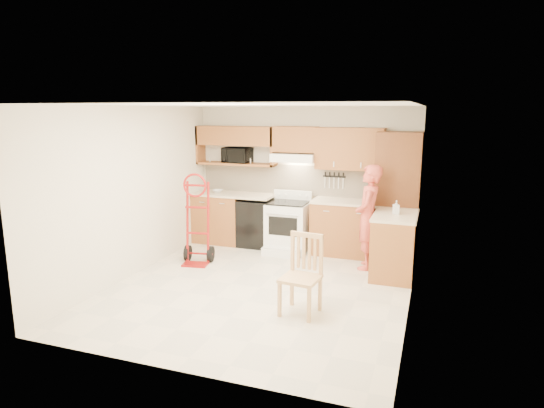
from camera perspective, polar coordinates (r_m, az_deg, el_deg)
The scene contains 28 objects.
floor at distance 6.63m, azimuth -1.46°, elevation -10.26°, with size 4.00×4.50×0.02m, color beige.
ceiling at distance 6.16m, azimuth -1.58°, elevation 12.07°, with size 4.00×4.50×0.02m, color white.
wall_back at distance 8.40m, azimuth 3.99°, elevation 3.25°, with size 4.00×0.02×2.50m, color beige.
wall_front at distance 4.30m, azimuth -12.34°, elevation -4.91°, with size 4.00×0.02×2.50m, color beige.
wall_left at distance 7.23m, azimuth -16.58°, elevation 1.47°, with size 0.02×4.50×2.50m, color beige.
wall_right at distance 5.88m, azimuth 17.11°, elevation -0.76°, with size 0.02×4.50×2.50m, color beige.
backsplash at distance 8.38m, azimuth 3.94°, elevation 2.88°, with size 3.92×0.03×0.55m, color beige.
lower_cab_left at distance 8.80m, azimuth -6.41°, elevation -1.73°, with size 0.90×0.60×0.90m, color brown.
dishwasher at distance 8.51m, azimuth -1.84°, elevation -2.28°, with size 0.60×0.60×0.85m, color black.
lower_cab_right at distance 8.08m, azimuth 9.02°, elevation -2.99°, with size 1.14×0.60×0.90m, color brown.
countertop_left at distance 8.58m, azimuth -4.67°, elevation 1.18°, with size 1.50×0.63×0.04m, color beige.
countertop_right at distance 7.97m, azimuth 9.12°, elevation 0.28°, with size 1.14×0.63×0.04m, color beige.
cab_return_right at distance 7.20m, azimuth 14.68°, elevation -5.00°, with size 0.60×1.00×0.90m, color brown.
countertop_return at distance 7.09m, azimuth 14.87°, elevation -1.35°, with size 0.63×1.00×0.04m, color beige.
pantry_tall at distance 7.85m, azimuth 15.05°, elevation 0.83°, with size 0.70×0.60×2.10m, color brown.
upper_cab_left at distance 8.58m, azimuth -4.41°, elevation 8.31°, with size 1.50×0.33×0.34m, color brown.
upper_shelf_mw at distance 8.62m, azimuth -4.36°, elevation 4.93°, with size 1.50×0.33×0.04m, color brown.
upper_cab_center at distance 8.19m, azimuth 2.91°, elevation 7.91°, with size 0.76×0.33×0.44m, color brown.
upper_cab_right at distance 7.99m, azimuth 9.50°, elevation 6.67°, with size 1.14×0.33×0.70m, color brown.
range_hood at distance 8.16m, azimuth 2.76°, elevation 5.71°, with size 0.76×0.46×0.14m, color white.
knife_strip at distance 8.22m, azimuth 7.59°, elevation 2.92°, with size 0.40×0.05×0.29m, color black, non-canonical shape.
microwave at distance 8.60m, azimuth -4.28°, elevation 5.97°, with size 0.50×0.34×0.28m, color black.
range at distance 8.12m, azimuth 1.85°, elevation -2.30°, with size 0.70×0.92×1.03m, color white, non-canonical shape.
person at distance 7.35m, azimuth 11.66°, elevation -1.59°, with size 0.59×0.39×1.63m, color #CA4C3E.
hand_truck at distance 7.54m, azimuth -9.26°, elevation -2.38°, with size 0.52×0.48×1.32m, color maroon, non-canonical shape.
dining_chair at distance 5.68m, azimuth 3.49°, elevation -8.72°, with size 0.44×0.48×0.97m, color tan, non-canonical shape.
soap_bottle at distance 7.07m, azimuth 14.93°, elevation -0.39°, with size 0.09×0.09×0.20m, color white.
bowl at distance 8.71m, azimuth -6.66°, elevation 1.58°, with size 0.19×0.19×0.05m, color white.
Camera 1 is at (2.20, -5.76, 2.44)m, focal length 30.81 mm.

